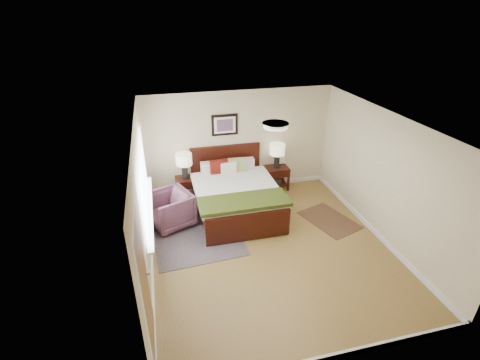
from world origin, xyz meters
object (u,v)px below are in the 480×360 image
at_px(lamp_right, 277,151).
at_px(armchair, 170,210).
at_px(nightstand_left, 186,183).
at_px(nightstand_right, 276,176).
at_px(rug_persian, 194,228).
at_px(bed, 235,191).
at_px(lamp_left, 184,161).

height_order(lamp_right, armchair, lamp_right).
xyz_separation_m(nightstand_left, lamp_right, (2.26, 0.02, 0.59)).
bearing_deg(nightstand_right, nightstand_left, -179.82).
distance_m(lamp_right, rug_persian, 2.78).
height_order(nightstand_right, lamp_right, lamp_right).
relative_size(nightstand_right, rug_persian, 0.25).
distance_m(nightstand_left, armchair, 1.11).
xyz_separation_m(bed, lamp_left, (-1.01, 0.86, 0.45)).
bearing_deg(nightstand_left, rug_persian, -89.40).
distance_m(lamp_left, rug_persian, 1.61).
distance_m(bed, nightstand_right, 1.53).
xyz_separation_m(lamp_left, lamp_right, (2.26, 0.00, 0.03)).
distance_m(nightstand_left, lamp_right, 2.34).
bearing_deg(nightstand_left, lamp_left, 90.00).
bearing_deg(armchair, nightstand_right, 88.85).
distance_m(nightstand_left, rug_persian, 1.32).
xyz_separation_m(bed, nightstand_left, (-1.01, 0.84, -0.11)).
relative_size(bed, lamp_right, 3.64).
relative_size(nightstand_right, lamp_right, 0.97).
distance_m(nightstand_right, rug_persian, 2.60).
height_order(bed, rug_persian, bed).
relative_size(bed, nightstand_right, 3.74).
bearing_deg(lamp_left, bed, -40.46).
height_order(armchair, rug_persian, armchair).
relative_size(armchair, rug_persian, 0.35).
relative_size(lamp_left, lamp_right, 1.00).
xyz_separation_m(lamp_right, rug_persian, (-2.25, -1.27, -1.02)).
relative_size(lamp_right, rug_persian, 0.25).
distance_m(lamp_left, lamp_right, 2.26).
height_order(nightstand_right, armchair, armchair).
height_order(nightstand_left, lamp_right, lamp_right).
bearing_deg(lamp_left, nightstand_right, -0.33).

